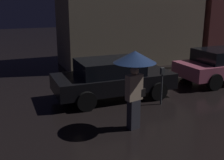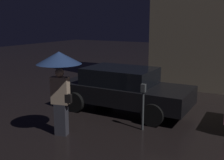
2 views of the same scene
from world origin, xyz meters
The scene contains 3 objects.
parked_car_black centered at (-7.37, 1.32, 0.74)m, with size 4.30×2.04×1.41m.
pedestrian_with_umbrella centered at (-7.84, -1.31, 1.73)m, with size 1.13×1.13×2.17m.
parking_meter centered at (-6.13, 0.00, 0.79)m, with size 0.12×0.10×1.28m.
Camera 2 is at (-3.40, -6.71, 2.90)m, focal length 45.00 mm.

